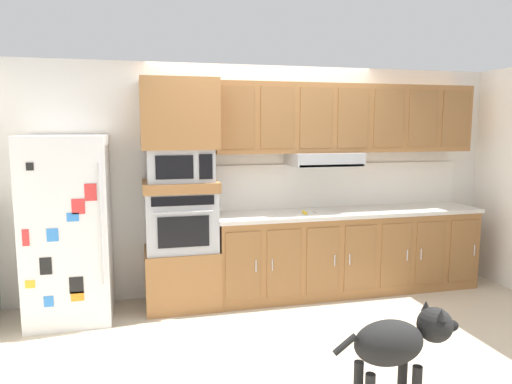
# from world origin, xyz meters

# --- Properties ---
(ground_plane) EXTENTS (9.60, 9.60, 0.00)m
(ground_plane) POSITION_xyz_m (0.00, 0.00, 0.00)
(ground_plane) COLOR beige
(back_kitchen_wall) EXTENTS (6.20, 0.12, 2.50)m
(back_kitchen_wall) POSITION_xyz_m (0.00, 1.11, 1.25)
(back_kitchen_wall) COLOR silver
(back_kitchen_wall) RESTS_ON ground
(refrigerator) EXTENTS (0.76, 0.73, 1.76)m
(refrigerator) POSITION_xyz_m (-2.02, 0.68, 0.88)
(refrigerator) COLOR white
(refrigerator) RESTS_ON ground
(oven_base_cabinet) EXTENTS (0.74, 0.62, 0.60)m
(oven_base_cabinet) POSITION_xyz_m (-0.95, 0.75, 0.30)
(oven_base_cabinet) COLOR #996638
(oven_base_cabinet) RESTS_ON ground
(built_in_oven) EXTENTS (0.70, 0.62, 0.60)m
(built_in_oven) POSITION_xyz_m (-0.95, 0.75, 0.90)
(built_in_oven) COLOR #A8AAAF
(built_in_oven) RESTS_ON oven_base_cabinet
(appliance_mid_shelf) EXTENTS (0.74, 0.62, 0.10)m
(appliance_mid_shelf) POSITION_xyz_m (-0.95, 0.75, 1.25)
(appliance_mid_shelf) COLOR #996638
(appliance_mid_shelf) RESTS_ON built_in_oven
(microwave) EXTENTS (0.64, 0.54, 0.32)m
(microwave) POSITION_xyz_m (-0.95, 0.75, 1.46)
(microwave) COLOR #A8AAAF
(microwave) RESTS_ON appliance_mid_shelf
(appliance_upper_cabinet) EXTENTS (0.74, 0.62, 0.68)m
(appliance_upper_cabinet) POSITION_xyz_m (-0.95, 0.75, 1.96)
(appliance_upper_cabinet) COLOR #996638
(appliance_upper_cabinet) RESTS_ON microwave
(lower_cabinet_run) EXTENTS (2.96, 0.63, 0.88)m
(lower_cabinet_run) POSITION_xyz_m (0.90, 0.75, 0.44)
(lower_cabinet_run) COLOR #996638
(lower_cabinet_run) RESTS_ON ground
(countertop_slab) EXTENTS (3.00, 0.64, 0.04)m
(countertop_slab) POSITION_xyz_m (0.90, 0.75, 0.90)
(countertop_slab) COLOR beige
(countertop_slab) RESTS_ON lower_cabinet_run
(backsplash_panel) EXTENTS (3.00, 0.02, 0.50)m
(backsplash_panel) POSITION_xyz_m (0.90, 1.04, 1.17)
(backsplash_panel) COLOR white
(backsplash_panel) RESTS_ON countertop_slab
(upper_cabinet_with_hood) EXTENTS (2.96, 0.48, 0.88)m
(upper_cabinet_with_hood) POSITION_xyz_m (0.88, 0.87, 1.90)
(upper_cabinet_with_hood) COLOR #996638
(upper_cabinet_with_hood) RESTS_ON backsplash_panel
(screwdriver) EXTENTS (0.13, 0.12, 0.03)m
(screwdriver) POSITION_xyz_m (0.36, 0.67, 0.93)
(screwdriver) COLOR yellow
(screwdriver) RESTS_ON countertop_slab
(dog) EXTENTS (0.91, 0.31, 0.69)m
(dog) POSITION_xyz_m (0.25, -1.45, 0.46)
(dog) COLOR black
(dog) RESTS_ON ground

